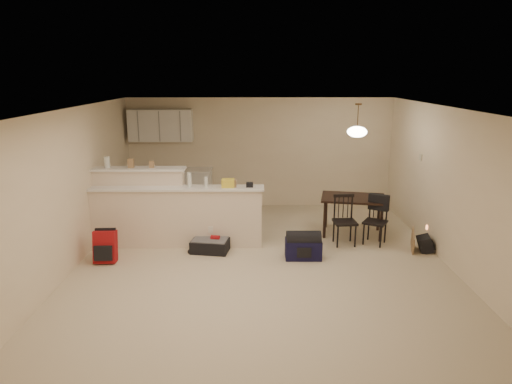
{
  "coord_description": "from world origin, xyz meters",
  "views": [
    {
      "loc": [
        -0.14,
        -6.84,
        3.01
      ],
      "look_at": [
        -0.1,
        0.7,
        1.05
      ],
      "focal_mm": 32.0,
      "sensor_mm": 36.0,
      "label": 1
    }
  ],
  "objects_px": {
    "pendant_lamp": "(357,131)",
    "red_backpack": "(105,247)",
    "navy_duffel": "(303,249)",
    "black_daypack": "(425,244)",
    "dining_chair_near": "(345,221)",
    "dining_chair_far": "(375,221)",
    "dining_table": "(353,201)",
    "suitcase": "(210,246)"
  },
  "relations": [
    {
      "from": "black_daypack",
      "to": "dining_table",
      "type": "bearing_deg",
      "value": 60.88
    },
    {
      "from": "red_backpack",
      "to": "navy_duffel",
      "type": "bearing_deg",
      "value": 0.09
    },
    {
      "from": "pendant_lamp",
      "to": "red_backpack",
      "type": "relative_size",
      "value": 1.17
    },
    {
      "from": "dining_table",
      "to": "dining_chair_near",
      "type": "relative_size",
      "value": 1.46
    },
    {
      "from": "dining_chair_near",
      "to": "red_backpack",
      "type": "bearing_deg",
      "value": -173.16
    },
    {
      "from": "pendant_lamp",
      "to": "red_backpack",
      "type": "bearing_deg",
      "value": -162.98
    },
    {
      "from": "dining_table",
      "to": "black_daypack",
      "type": "bearing_deg",
      "value": -28.34
    },
    {
      "from": "dining_chair_near",
      "to": "red_backpack",
      "type": "xyz_separation_m",
      "value": [
        -4.08,
        -0.77,
        -0.19
      ]
    },
    {
      "from": "pendant_lamp",
      "to": "red_backpack",
      "type": "distance_m",
      "value": 4.85
    },
    {
      "from": "dining_chair_near",
      "to": "suitcase",
      "type": "distance_m",
      "value": 2.45
    },
    {
      "from": "dining_chair_near",
      "to": "black_daypack",
      "type": "height_order",
      "value": "dining_chair_near"
    },
    {
      "from": "dining_table",
      "to": "pendant_lamp",
      "type": "distance_m",
      "value": 1.34
    },
    {
      "from": "suitcase",
      "to": "navy_duffel",
      "type": "xyz_separation_m",
      "value": [
        1.59,
        -0.3,
        0.06
      ]
    },
    {
      "from": "dining_chair_far",
      "to": "red_backpack",
      "type": "relative_size",
      "value": 1.66
    },
    {
      "from": "pendant_lamp",
      "to": "suitcase",
      "type": "relative_size",
      "value": 0.98
    },
    {
      "from": "dining_table",
      "to": "dining_chair_near",
      "type": "distance_m",
      "value": 0.64
    },
    {
      "from": "dining_table",
      "to": "dining_chair_near",
      "type": "xyz_separation_m",
      "value": [
        -0.25,
        -0.56,
        -0.2
      ]
    },
    {
      "from": "navy_duffel",
      "to": "suitcase",
      "type": "bearing_deg",
      "value": 169.77
    },
    {
      "from": "black_daypack",
      "to": "red_backpack",
      "type": "bearing_deg",
      "value": 104.7
    },
    {
      "from": "dining_table",
      "to": "navy_duffel",
      "type": "relative_size",
      "value": 2.19
    },
    {
      "from": "suitcase",
      "to": "dining_table",
      "type": "bearing_deg",
      "value": 27.78
    },
    {
      "from": "dining_chair_far",
      "to": "navy_duffel",
      "type": "relative_size",
      "value": 1.46
    },
    {
      "from": "black_daypack",
      "to": "pendant_lamp",
      "type": "bearing_deg",
      "value": 60.88
    },
    {
      "from": "dining_chair_far",
      "to": "navy_duffel",
      "type": "xyz_separation_m",
      "value": [
        -1.37,
        -0.67,
        -0.27
      ]
    },
    {
      "from": "suitcase",
      "to": "navy_duffel",
      "type": "height_order",
      "value": "navy_duffel"
    },
    {
      "from": "pendant_lamp",
      "to": "navy_duffel",
      "type": "xyz_separation_m",
      "value": [
        -1.07,
        -1.2,
        -1.83
      ]
    },
    {
      "from": "navy_duffel",
      "to": "black_daypack",
      "type": "bearing_deg",
      "value": 8.61
    },
    {
      "from": "red_backpack",
      "to": "dining_chair_far",
      "type": "bearing_deg",
      "value": 7.65
    },
    {
      "from": "suitcase",
      "to": "navy_duffel",
      "type": "bearing_deg",
      "value": -1.6
    },
    {
      "from": "navy_duffel",
      "to": "black_daypack",
      "type": "relative_size",
      "value": 2.0
    },
    {
      "from": "black_daypack",
      "to": "dining_chair_near",
      "type": "bearing_deg",
      "value": 86.08
    },
    {
      "from": "red_backpack",
      "to": "black_daypack",
      "type": "distance_m",
      "value": 5.44
    },
    {
      "from": "dining_chair_near",
      "to": "suitcase",
      "type": "xyz_separation_m",
      "value": [
        -2.4,
        -0.34,
        -0.34
      ]
    },
    {
      "from": "black_daypack",
      "to": "suitcase",
      "type": "bearing_deg",
      "value": 100.12
    },
    {
      "from": "pendant_lamp",
      "to": "black_daypack",
      "type": "bearing_deg",
      "value": -39.25
    },
    {
      "from": "dining_chair_near",
      "to": "navy_duffel",
      "type": "bearing_deg",
      "value": -145.6
    },
    {
      "from": "dining_chair_near",
      "to": "dining_chair_far",
      "type": "xyz_separation_m",
      "value": [
        0.55,
        0.03,
        -0.01
      ]
    },
    {
      "from": "pendant_lamp",
      "to": "dining_chair_near",
      "type": "distance_m",
      "value": 1.66
    },
    {
      "from": "dining_chair_near",
      "to": "dining_chair_far",
      "type": "bearing_deg",
      "value": -0.49
    },
    {
      "from": "suitcase",
      "to": "red_backpack",
      "type": "height_order",
      "value": "red_backpack"
    },
    {
      "from": "navy_duffel",
      "to": "dining_table",
      "type": "bearing_deg",
      "value": 48.89
    },
    {
      "from": "dining_table",
      "to": "black_daypack",
      "type": "distance_m",
      "value": 1.5
    }
  ]
}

